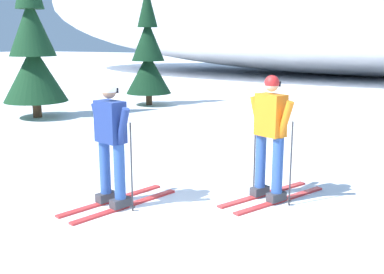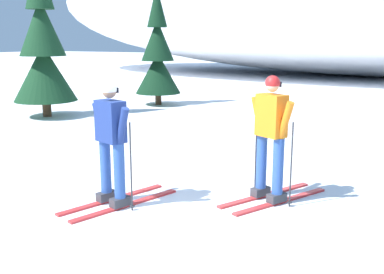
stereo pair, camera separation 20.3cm
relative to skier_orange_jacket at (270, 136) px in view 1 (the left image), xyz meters
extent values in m
plane|color=white|center=(-1.30, -1.25, -0.93)|extent=(120.00, 120.00, 0.00)
cube|color=red|center=(-0.10, 0.16, -0.92)|extent=(0.91, 1.61, 0.03)
cube|color=red|center=(0.19, 0.01, -0.92)|extent=(0.91, 1.61, 0.03)
cube|color=#38383D|center=(-0.15, 0.07, -0.84)|extent=(0.25, 0.31, 0.12)
cube|color=#38383D|center=(0.14, -0.08, -0.84)|extent=(0.25, 0.31, 0.12)
cylinder|color=#2D519E|center=(-0.15, 0.07, -0.39)|extent=(0.15, 0.15, 0.79)
cylinder|color=#2D519E|center=(0.14, -0.08, -0.39)|extent=(0.15, 0.15, 0.79)
cube|color=orange|center=(0.00, -0.01, 0.30)|extent=(0.47, 0.40, 0.59)
cylinder|color=orange|center=(-0.23, 0.11, 0.25)|extent=(0.29, 0.22, 0.58)
cylinder|color=orange|center=(0.22, -0.13, 0.25)|extent=(0.29, 0.22, 0.58)
sphere|color=beige|center=(0.00, -0.01, 0.72)|extent=(0.19, 0.19, 0.19)
sphere|color=red|center=(0.00, -0.01, 0.75)|extent=(0.21, 0.21, 0.21)
cube|color=black|center=(0.03, 0.06, 0.73)|extent=(0.15, 0.10, 0.07)
cylinder|color=#2D2D33|center=(-0.28, 0.21, -0.34)|extent=(0.02, 0.02, 1.19)
cylinder|color=#2D2D33|center=(-0.28, 0.21, -0.87)|extent=(0.07, 0.07, 0.01)
cylinder|color=#2D2D33|center=(0.33, -0.12, -0.34)|extent=(0.02, 0.02, 1.19)
cylinder|color=#2D2D33|center=(0.33, -0.12, -0.87)|extent=(0.07, 0.07, 0.01)
cube|color=red|center=(-2.00, -0.99, -0.92)|extent=(0.68, 1.69, 0.03)
cube|color=red|center=(-1.69, -1.10, -0.92)|extent=(0.68, 1.69, 0.03)
cube|color=#38383D|center=(-2.04, -1.09, -0.84)|extent=(0.22, 0.31, 0.12)
cube|color=#38383D|center=(-1.73, -1.20, -0.84)|extent=(0.22, 0.31, 0.12)
cylinder|color=#2D519E|center=(-2.04, -1.09, -0.40)|extent=(0.15, 0.15, 0.76)
cylinder|color=#2D519E|center=(-1.73, -1.20, -0.40)|extent=(0.15, 0.15, 0.76)
cube|color=navy|center=(-1.88, -1.14, 0.25)|extent=(0.47, 0.36, 0.56)
cylinder|color=navy|center=(-2.13, -1.06, 0.19)|extent=(0.29, 0.19, 0.58)
cylinder|color=navy|center=(-1.64, -1.23, 0.19)|extent=(0.29, 0.19, 0.58)
sphere|color=#A37556|center=(-1.88, -1.14, 0.66)|extent=(0.19, 0.19, 0.19)
sphere|color=white|center=(-1.88, -1.14, 0.69)|extent=(0.21, 0.21, 0.21)
cube|color=black|center=(-1.86, -1.07, 0.67)|extent=(0.15, 0.08, 0.07)
cylinder|color=#2D2D33|center=(-2.19, -0.97, -0.33)|extent=(0.02, 0.02, 1.21)
cylinder|color=#2D2D33|center=(-2.19, -0.97, -0.87)|extent=(0.07, 0.07, 0.01)
cylinder|color=#2D2D33|center=(-1.53, -1.20, -0.33)|extent=(0.02, 0.02, 1.21)
cylinder|color=#2D2D33|center=(-1.53, -1.20, -0.87)|extent=(0.07, 0.07, 0.01)
cylinder|color=#47301E|center=(-8.04, 4.01, -0.61)|extent=(0.25, 0.25, 0.64)
cone|color=#14381E|center=(-8.04, 4.01, 0.36)|extent=(1.82, 1.82, 1.63)
cone|color=#14381E|center=(-8.04, 4.01, 1.66)|extent=(1.31, 1.31, 1.63)
cylinder|color=#47301E|center=(-6.35, 7.63, -0.66)|extent=(0.22, 0.22, 0.55)
cone|color=black|center=(-6.35, 7.63, 0.17)|extent=(1.56, 1.56, 1.40)
cone|color=black|center=(-6.35, 7.63, 1.29)|extent=(1.12, 1.12, 1.40)
cone|color=black|center=(-6.35, 7.63, 2.41)|extent=(0.69, 0.69, 1.40)
camera|label=1|loc=(1.60, -6.12, 1.34)|focal=42.65mm
camera|label=2|loc=(1.78, -6.03, 1.34)|focal=42.65mm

